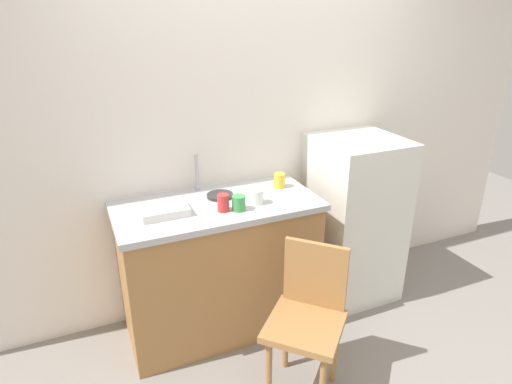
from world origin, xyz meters
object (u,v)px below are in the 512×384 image
(cup_yellow, at_px, (279,180))
(refrigerator, at_px, (353,219))
(hotplate, at_px, (220,195))
(cup_green, at_px, (239,203))
(dish_tray, at_px, (164,210))
(chair, at_px, (308,315))
(cup_white, at_px, (257,197))
(cup_red, at_px, (223,203))

(cup_yellow, bearing_deg, refrigerator, -7.29)
(hotplate, distance_m, cup_green, 0.24)
(dish_tray, xyz_separation_m, cup_yellow, (0.82, 0.11, 0.02))
(refrigerator, relative_size, chair, 1.39)
(dish_tray, xyz_separation_m, cup_green, (0.43, -0.12, 0.02))
(chair, distance_m, dish_tray, 1.03)
(chair, xyz_separation_m, hotplate, (-0.22, 0.79, 0.45))
(chair, xyz_separation_m, cup_white, (-0.04, 0.60, 0.49))
(cup_white, bearing_deg, hotplate, 133.25)
(cup_green, distance_m, cup_red, 0.09)
(dish_tray, height_order, cup_green, cup_green)
(hotplate, distance_m, cup_yellow, 0.43)
(cup_yellow, bearing_deg, cup_red, -156.72)
(dish_tray, xyz_separation_m, cup_white, (0.57, -0.08, 0.02))
(refrigerator, relative_size, dish_tray, 4.41)
(cup_green, height_order, cup_white, same)
(cup_red, bearing_deg, dish_tray, 164.13)
(hotplate, bearing_deg, chair, -74.22)
(cup_red, xyz_separation_m, cup_yellow, (0.48, 0.21, -0.00))
(cup_yellow, bearing_deg, cup_white, -142.84)
(dish_tray, bearing_deg, cup_yellow, 7.62)
(cup_green, xyz_separation_m, cup_yellow, (0.39, 0.23, 0.00))
(hotplate, xyz_separation_m, cup_white, (0.18, -0.19, 0.04))
(chair, relative_size, cup_white, 9.65)
(refrigerator, distance_m, cup_white, 0.92)
(hotplate, bearing_deg, cup_yellow, -0.37)
(chair, distance_m, cup_white, 0.78)
(hotplate, relative_size, cup_red, 1.60)
(dish_tray, distance_m, cup_yellow, 0.83)
(chair, xyz_separation_m, cup_red, (-0.28, 0.59, 0.49))
(cup_red, bearing_deg, refrigerator, 6.99)
(refrigerator, relative_size, cup_red, 11.64)
(chair, bearing_deg, refrigerator, 87.35)
(chair, distance_m, hotplate, 0.94)
(chair, bearing_deg, cup_red, 160.43)
(chair, relative_size, hotplate, 5.24)
(dish_tray, xyz_separation_m, cup_red, (0.34, -0.10, 0.03))
(cup_green, height_order, cup_yellow, cup_yellow)
(cup_white, bearing_deg, chair, -85.77)
(refrigerator, distance_m, dish_tray, 1.45)
(refrigerator, bearing_deg, cup_green, -170.81)
(cup_red, relative_size, cup_yellow, 1.07)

